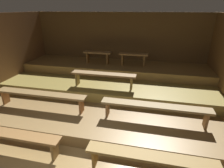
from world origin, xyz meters
The scene contains 12 objects.
ground centered at (0.00, 2.68, -0.04)m, with size 7.12×6.17×0.08m, color olive.
wall_back centered at (0.00, 5.40, 1.25)m, with size 7.12×0.06×2.51m, color brown.
platform_lower centered at (0.00, 3.33, 0.13)m, with size 6.32×4.07×0.27m, color olive.
platform_middle centered at (0.00, 4.05, 0.40)m, with size 6.32×2.63×0.27m, color olive.
platform_upper centered at (0.00, 4.65, 0.67)m, with size 6.32×1.43×0.27m, color olive.
bench_floor_left centered at (-1.35, 0.98, 0.34)m, with size 2.15×0.26×0.41m.
bench_floor_right centered at (1.35, 0.98, 0.34)m, with size 2.15×0.26×0.41m.
bench_lower_left centered at (-1.40, 2.21, 0.61)m, with size 2.38×0.26×0.41m.
bench_lower_right centered at (1.40, 2.21, 0.61)m, with size 2.38×0.26×0.41m.
bench_middle_center centered at (-0.04, 3.23, 0.88)m, with size 1.82×0.26×0.41m.
bench_upper_left centered at (-0.63, 4.64, 1.12)m, with size 0.97×0.26×0.41m.
bench_upper_right centered at (0.63, 4.64, 1.12)m, with size 0.97×0.26×0.41m.
Camera 1 is at (1.23, -1.39, 2.63)m, focal length 29.12 mm.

